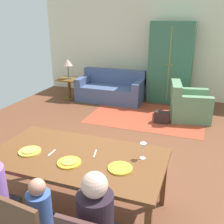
{
  "coord_description": "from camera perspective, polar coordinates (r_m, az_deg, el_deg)",
  "views": [
    {
      "loc": [
        1.25,
        -3.58,
        2.22
      ],
      "look_at": [
        0.01,
        -0.14,
        0.85
      ],
      "focal_mm": 41.51,
      "sensor_mm": 36.0,
      "label": 1
    }
  ],
  "objects": [
    {
      "name": "plate_near_woman",
      "position": [
        2.68,
        1.79,
        -12.27
      ],
      "size": [
        0.25,
        0.25,
        0.02
      ],
      "primitive_type": "cylinder",
      "color": "yellow",
      "rests_on": "dining_table"
    },
    {
      "name": "table_lamp",
      "position": [
        7.24,
        -9.72,
        10.57
      ],
      "size": [
        0.26,
        0.26,
        0.54
      ],
      "color": "#484A42",
      "rests_on": "side_table"
    },
    {
      "name": "pizza_near_man",
      "position": [
        3.11,
        -17.68,
        -8.03
      ],
      "size": [
        0.17,
        0.17,
        0.01
      ],
      "primitive_type": "cylinder",
      "color": "#E5A74F",
      "rests_on": "plate_near_man"
    },
    {
      "name": "back_wall",
      "position": [
        7.5,
        10.35,
        13.51
      ],
      "size": [
        6.93,
        0.1,
        2.7
      ],
      "primitive_type": "cube",
      "color": "#EAE5C4",
      "rests_on": "ground_plane"
    },
    {
      "name": "couch",
      "position": [
        7.15,
        -0.23,
        4.94
      ],
      "size": [
        1.78,
        0.86,
        0.82
      ],
      "color": "#455680",
      "rests_on": "ground_plane"
    },
    {
      "name": "armoire",
      "position": [
        7.11,
        12.81,
        10.51
      ],
      "size": [
        1.1,
        0.59,
        2.1
      ],
      "color": "#366A4F",
      "rests_on": "ground_plane"
    },
    {
      "name": "pizza_near_child",
      "position": [
        2.8,
        -9.43,
        -10.67
      ],
      "size": [
        0.17,
        0.17,
        0.01
      ],
      "primitive_type": "cylinder",
      "color": "gold",
      "rests_on": "plate_near_child"
    },
    {
      "name": "fork",
      "position": [
        3.04,
        -13.12,
        -8.71
      ],
      "size": [
        0.02,
        0.15,
        0.01
      ],
      "primitive_type": "cube",
      "rotation": [
        0.0,
        0.0,
        -0.01
      ],
      "color": "silver",
      "rests_on": "dining_table"
    },
    {
      "name": "person_child",
      "position": [
        2.65,
        -14.78,
        -22.6
      ],
      "size": [
        0.22,
        0.3,
        0.92
      ],
      "color": "#3E3D4C",
      "rests_on": "ground_plane"
    },
    {
      "name": "ground_plane",
      "position": [
        4.86,
        2.65,
        -6.8
      ],
      "size": [
        6.93,
        6.32,
        0.02
      ],
      "primitive_type": "cube",
      "color": "brown"
    },
    {
      "name": "side_table",
      "position": [
        7.38,
        -9.42,
        5.73
      ],
      "size": [
        0.56,
        0.56,
        0.58
      ],
      "color": "brown",
      "rests_on": "ground_plane"
    },
    {
      "name": "dining_table",
      "position": [
        2.97,
        -7.65,
        -10.47
      ],
      "size": [
        1.95,
        1.03,
        0.76
      ],
      "color": "brown",
      "rests_on": "ground_plane"
    },
    {
      "name": "plate_near_child",
      "position": [
        2.8,
        -9.42,
        -10.93
      ],
      "size": [
        0.25,
        0.25,
        0.02
      ],
      "primitive_type": "cylinder",
      "color": "yellow",
      "rests_on": "dining_table"
    },
    {
      "name": "plate_near_man",
      "position": [
        3.12,
        -17.65,
        -8.28
      ],
      "size": [
        0.25,
        0.25,
        0.02
      ],
      "primitive_type": "cylinder",
      "color": "yellow",
      "rests_on": "dining_table"
    },
    {
      "name": "area_rug",
      "position": [
        6.15,
        7.69,
        -0.84
      ],
      "size": [
        2.6,
        1.8,
        0.01
      ],
      "primitive_type": "cube",
      "color": "#AA3E27",
      "rests_on": "ground_plane"
    },
    {
      "name": "wine_glass",
      "position": [
        2.81,
        6.85,
        -7.78
      ],
      "size": [
        0.07,
        0.07,
        0.19
      ],
      "color": "silver",
      "rests_on": "dining_table"
    },
    {
      "name": "armchair",
      "position": [
        6.12,
        16.36,
        1.52
      ],
      "size": [
        0.99,
        0.99,
        0.82
      ],
      "color": "#5E8861",
      "rests_on": "ground_plane"
    },
    {
      "name": "knife",
      "position": [
        2.95,
        -3.74,
        -9.08
      ],
      "size": [
        0.06,
        0.17,
        0.01
      ],
      "primitive_type": "cube",
      "rotation": [
        0.0,
        0.0,
        0.25
      ],
      "color": "silver",
      "rests_on": "dining_table"
    },
    {
      "name": "handbag",
      "position": [
        5.76,
        10.89,
        -1.16
      ],
      "size": [
        0.32,
        0.16,
        0.26
      ],
      "primitive_type": "cube",
      "color": "#2E2221",
      "rests_on": "ground_plane"
    }
  ]
}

